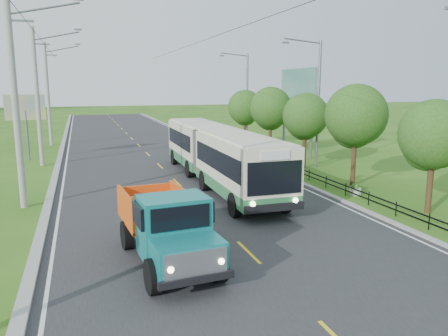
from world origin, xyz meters
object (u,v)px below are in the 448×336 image
streetlight_far (246,95)px  planter_near (355,190)px  tree_fifth (271,110)px  streetlight_mid (317,100)px  billboard_right (298,92)px  tree_back (245,109)px  planter_far (248,150)px  pole_far (48,94)px  tree_fourth (305,118)px  pole_near (16,103)px  pole_mid (38,97)px  tree_second (433,138)px  tree_third (355,118)px  bus (217,151)px  dump_truck (167,222)px  billboard_left (25,112)px  planter_mid (289,165)px

streetlight_far → planter_near: bearing=-95.3°
tree_fifth → streetlight_mid: bearing=-82.7°
billboard_right → tree_back: bearing=111.7°
streetlight_mid → planter_far: (-2.04, 8.00, -4.62)m
pole_far → streetlight_mid: (18.90, -19.00, -0.19)m
tree_fourth → streetlight_far: bearing=86.8°
pole_near → billboard_right: size_ratio=1.37×
pole_mid → tree_back: (18.12, 5.14, -1.44)m
tree_second → tree_fourth: 12.00m
tree_fourth → pole_mid: bearing=159.3°
planter_far → streetlight_far: bearing=71.2°
pole_far → streetlight_mid: 26.80m
tree_second → tree_third: tree_third is taller
bus → tree_back: bearing=64.0°
streetlight_mid → bus: bearing=-161.1°
tree_second → planter_far: tree_second is taller
streetlight_far → bus: streetlight_far is taller
tree_fourth → dump_truck: size_ratio=0.89×
dump_truck → pole_mid: bearing=99.4°
streetlight_far → bus: bearing=-116.3°
billboard_left → pole_near: bearing=-85.3°
tree_fourth → planter_far: size_ratio=8.06×
pole_mid → billboard_right: bearing=-2.8°
streetlight_far → billboard_left: streetlight_far is taller
dump_truck → billboard_right: bearing=47.8°
streetlight_mid → planter_mid: bearing=-180.0°
pole_far → planter_near: bearing=-58.0°
tree_second → streetlight_far: 25.91m
pole_far → streetlight_mid: bearing=-45.1°
tree_second → planter_mid: 12.36m
tree_back → streetlight_mid: size_ratio=0.61×
tree_fifth → billboard_left: tree_fifth is taller
pole_far → tree_third: size_ratio=1.67×
tree_second → dump_truck: (-12.77, -2.08, -2.11)m
pole_near → billboard_left: (-1.24, 15.00, -1.23)m
pole_mid → billboard_left: size_ratio=1.92×
tree_third → dump_truck: 15.33m
tree_back → planter_far: size_ratio=8.21×
tree_fifth → streetlight_mid: size_ratio=0.64×
pole_mid → streetlight_mid: (18.90, -7.00, -0.19)m
streetlight_far → planter_mid: streetlight_far is taller
bus → planter_far: bearing=60.7°
pole_near → streetlight_mid: pole_near is taller
pole_near → tree_fifth: (18.12, 11.14, -1.24)m
planter_near → planter_mid: bearing=90.0°
tree_second → streetlight_mid: (0.79, 11.86, 1.38)m
billboard_left → dump_truck: 24.95m
tree_second → planter_mid: bearing=96.0°
tree_fifth → bus: size_ratio=0.34×
tree_fourth → streetlight_mid: size_ratio=0.60×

